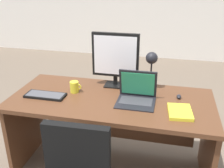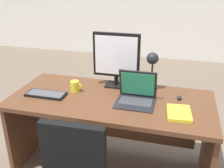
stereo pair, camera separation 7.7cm
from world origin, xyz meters
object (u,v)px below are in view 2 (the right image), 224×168
Objects in this scene: laptop at (137,92)px; desk at (112,116)px; coffee_mug at (75,86)px; desk_lamp at (152,63)px; mouse at (179,98)px; keyboard at (46,94)px; book at (179,113)px; monitor at (116,57)px.

desk is at bearing 171.16° from laptop.
laptop is 0.58m from coffee_mug.
laptop is 0.34m from desk_lamp.
mouse reaches higher than desk.
desk is at bearing 14.06° from keyboard.
laptop is at bearing -3.47° from coffee_mug.
book is at bearing -22.95° from laptop.
coffee_mug reaches higher than mouse.
laptop is 0.90× the size of desk_lamp.
desk is 4.93× the size of desk_lamp.
mouse is 0.28m from book.
mouse reaches higher than book.
mouse reaches higher than keyboard.
monitor is at bearing 133.02° from laptop.
monitor reaches higher than coffee_mug.
keyboard is (-0.58, -0.15, 0.22)m from desk.
monitor reaches higher than mouse.
laptop is at bearing -46.98° from monitor.
laptop is at bearing -161.17° from mouse.
coffee_mug is at bearing 168.66° from book.
laptop is 4.59× the size of mouse.
monitor is 0.68m from mouse.
keyboard is at bearing -172.20° from laptop.
mouse is at bearing 91.60° from book.
keyboard is 0.27m from coffee_mug.
coffee_mug is (-0.36, 0.00, 0.26)m from desk.
monitor reaches higher than laptop.
keyboard reaches higher than desk.
desk_lamp is (0.34, 0.01, -0.03)m from monitor.
coffee_mug is (-0.95, 0.19, 0.04)m from book.
laptop is at bearing -108.16° from desk_lamp.
monitor is 1.44× the size of keyboard.
laptop reaches higher than desk.
laptop reaches higher than keyboard.
monitor reaches higher than book.
coffee_mug reaches higher than desk.
coffee_mug is at bearing 176.53° from laptop.
desk_lamp is 1.36× the size of book.
monitor is 0.47m from coffee_mug.
monitor is 1.96× the size of book.
desk_lamp reaches higher than desk.
desk is 0.61m from desk_lamp.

